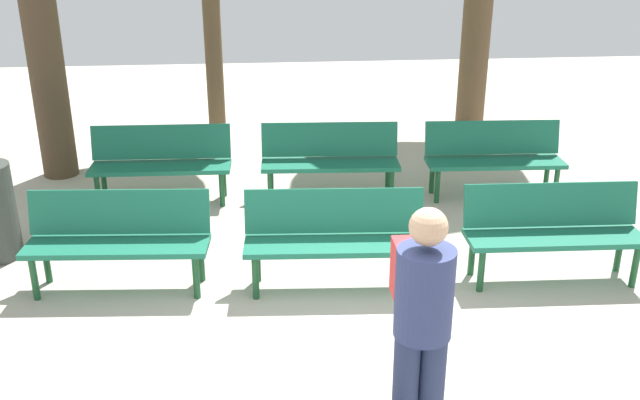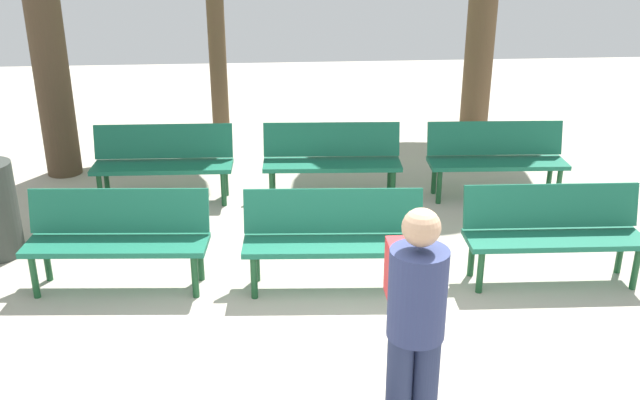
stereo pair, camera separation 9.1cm
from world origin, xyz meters
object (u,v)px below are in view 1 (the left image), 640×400
Objects in this scene: bench_r0_c2 at (553,227)px; bench_r1_c2 at (494,154)px; bench_r1_c0 at (161,159)px; bench_r0_c0 at (118,235)px; bench_r1_c1 at (330,156)px; bench_r0_c1 at (335,234)px; visitor_with_backpack at (421,318)px.

bench_r0_c2 is 1.00× the size of bench_r1_c2.
bench_r0_c0 is at bearing -92.08° from bench_r1_c0.
bench_r1_c1 is at bearing 47.81° from bench_r0_c0.
bench_r0_c2 is at bearing 1.29° from bench_r0_c0.
visitor_with_backpack is (0.26, -2.16, 0.43)m from bench_r0_c1.
bench_r1_c2 is (3.89, -0.18, 0.00)m from bench_r1_c0.
bench_r0_c2 is 0.99× the size of bench_r1_c1.
visitor_with_backpack is at bearing -79.54° from bench_r0_c1.
bench_r0_c2 and bench_r1_c2 have the same top height.
bench_r1_c0 is at bearing 90.25° from bench_r0_c0.
bench_r0_c0 is 1.92m from bench_r0_c1.
bench_r1_c2 is at bearing -0.92° from bench_r1_c0.
bench_r0_c1 is at bearing -133.20° from bench_r1_c2.
bench_r0_c2 is at bearing -90.90° from bench_r1_c2.
bench_r0_c1 is 1.01× the size of bench_r0_c2.
bench_r0_c1 and bench_r1_c0 have the same top height.
bench_r1_c0 is at bearing -64.48° from visitor_with_backpack.
bench_r1_c2 is at bearing -113.04° from visitor_with_backpack.
bench_r1_c0 is 1.00× the size of bench_r1_c2.
bench_r0_c1 is 2.85m from bench_r1_c0.
bench_r1_c1 is at bearing 131.39° from bench_r0_c2.
bench_r0_c0 is 1.00× the size of bench_r1_c1.
bench_r1_c0 and bench_r1_c1 have the same top height.
bench_r0_c0 and bench_r1_c1 have the same top height.
bench_r1_c1 is at bearing -0.57° from bench_r1_c0.
bench_r0_c1 is 1.00× the size of bench_r1_c1.
bench_r0_c1 is at bearing -49.90° from bench_r1_c0.
bench_r0_c1 is at bearing -0.46° from bench_r0_c0.
visitor_with_backpack is at bearing -85.74° from bench_r1_c1.
visitor_with_backpack reaches higher than bench_r0_c0.
bench_r1_c1 is at bearing 179.66° from bench_r1_c2.
bench_r0_c2 is 1.00× the size of bench_r1_c0.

